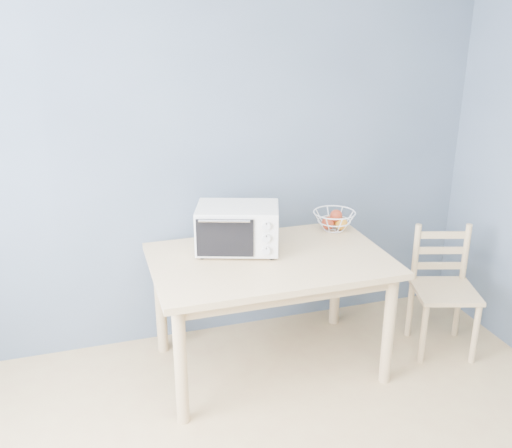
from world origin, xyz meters
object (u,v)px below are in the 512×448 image
object	(u,v)px
toaster_oven	(234,228)
dining_chair	(443,291)
dining_table	(270,273)
fruit_basket	(334,220)

from	to	relation	value
toaster_oven	dining_chair	world-z (taller)	toaster_oven
dining_table	fruit_basket	bearing A→B (deg)	28.98
fruit_basket	dining_chair	distance (m)	0.85
dining_chair	toaster_oven	bearing A→B (deg)	-174.58
dining_table	fruit_basket	size ratio (longest dim) A/B	4.70
dining_table	dining_chair	size ratio (longest dim) A/B	1.70
dining_table	fruit_basket	distance (m)	0.66
toaster_oven	fruit_basket	world-z (taller)	toaster_oven
fruit_basket	toaster_oven	bearing A→B (deg)	-168.56
fruit_basket	dining_table	bearing A→B (deg)	-151.02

